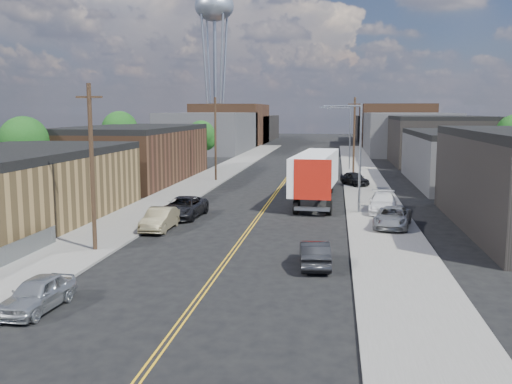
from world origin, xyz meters
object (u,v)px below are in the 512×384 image
(car_right_lot_b, at_px, (383,203))
(car_ahead_truck, at_px, (323,169))
(car_left_a, at_px, (37,294))
(car_right_lot_c, at_px, (355,178))
(car_left_c, at_px, (184,207))
(car_right_oncoming, at_px, (315,254))
(water_tower, at_px, (214,12))
(semi_truck, at_px, (316,173))
(car_left_b, at_px, (160,219))
(car_right_lot_a, at_px, (393,217))

(car_right_lot_b, relative_size, car_ahead_truck, 0.96)
(car_left_a, xyz_separation_m, car_right_lot_c, (14.60, 42.52, 0.17))
(car_left_c, bearing_deg, car_right_oncoming, -47.14)
(water_tower, relative_size, semi_truck, 2.08)
(semi_truck, height_order, car_ahead_truck, semi_truck)
(water_tower, bearing_deg, car_left_c, -79.65)
(car_left_c, relative_size, car_ahead_truck, 1.05)
(car_right_oncoming, bearing_deg, car_ahead_truck, -94.35)
(car_left_b, height_order, car_right_lot_a, car_right_lot_a)
(car_left_a, bearing_deg, car_right_lot_a, 52.69)
(water_tower, relative_size, car_left_a, 8.68)
(car_left_a, height_order, car_left_b, car_left_b)
(car_left_b, bearing_deg, car_right_oncoming, -35.71)
(car_right_lot_a, xyz_separation_m, car_ahead_truck, (-5.65, 33.85, -0.09))
(semi_truck, distance_m, car_right_lot_a, 14.18)
(car_right_lot_c, bearing_deg, car_right_oncoming, -122.68)
(car_right_lot_c, xyz_separation_m, car_ahead_truck, (-3.70, 10.51, -0.11))
(water_tower, xyz_separation_m, car_left_c, (16.17, -88.50, -29.83))
(car_left_b, bearing_deg, water_tower, 99.73)
(semi_truck, bearing_deg, water_tower, 113.51)
(semi_truck, height_order, car_right_lot_b, semi_truck)
(car_left_a, height_order, car_right_lot_c, car_right_lot_c)
(water_tower, xyz_separation_m, car_left_a, (15.60, -109.99, -29.92))
(car_left_c, height_order, car_right_lot_a, car_left_c)
(car_left_c, bearing_deg, car_right_lot_b, 16.37)
(car_right_lot_a, bearing_deg, water_tower, 120.19)
(water_tower, xyz_separation_m, car_ahead_truck, (26.50, -56.97, -29.86))
(semi_truck, relative_size, car_right_lot_b, 3.26)
(car_left_c, xyz_separation_m, car_ahead_truck, (10.33, 31.52, -0.04))
(car_left_c, bearing_deg, car_right_lot_c, 59.40)
(car_left_a, bearing_deg, car_left_b, 92.94)
(car_ahead_truck, bearing_deg, water_tower, 110.07)
(semi_truck, height_order, car_left_c, semi_truck)
(car_right_oncoming, xyz_separation_m, car_ahead_truck, (-0.50, 44.55, 0.05))
(car_left_b, distance_m, car_ahead_truck, 37.98)
(car_left_a, xyz_separation_m, car_left_c, (0.57, 21.50, 0.10))
(semi_truck, xyz_separation_m, car_right_lot_a, (5.91, -12.77, -1.75))
(water_tower, height_order, car_right_lot_b, water_tower)
(semi_truck, xyz_separation_m, car_right_lot_b, (5.71, -6.73, -1.68))
(car_left_c, distance_m, car_right_lot_c, 25.27)
(semi_truck, bearing_deg, car_right_oncoming, -83.24)
(car_right_oncoming, relative_size, car_right_lot_a, 0.86)
(water_tower, xyz_separation_m, car_right_lot_b, (31.95, -84.78, -29.71))
(car_right_oncoming, xyz_separation_m, car_right_lot_c, (3.20, 34.05, 0.16))
(car_left_b, xyz_separation_m, car_right_oncoming, (11.24, -8.12, -0.06))
(car_right_lot_a, bearing_deg, car_left_b, -160.37)
(car_right_lot_c, bearing_deg, car_ahead_truck, 82.09)
(car_right_lot_a, bearing_deg, car_right_lot_b, 102.58)
(car_right_lot_c, distance_m, car_ahead_truck, 11.14)
(water_tower, height_order, semi_truck, water_tower)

